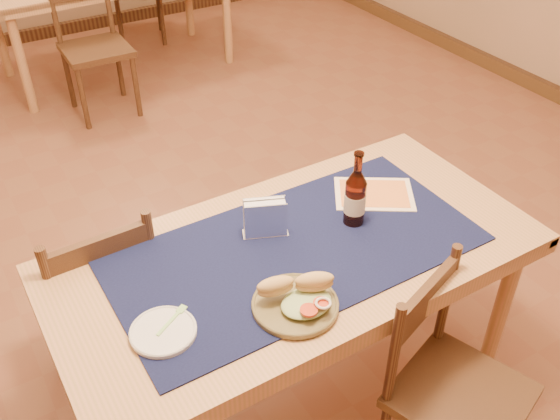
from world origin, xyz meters
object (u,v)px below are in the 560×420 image
chair_main_far (102,297)px  beer_bottle (355,197)px  chair_main_near (451,386)px  napkin_holder (265,219)px  main_table (296,269)px  sandwich_plate (298,300)px

chair_main_far → beer_bottle: bearing=-27.6°
chair_main_near → napkin_holder: bearing=116.5°
main_table → sandwich_plate: bearing=-121.4°
main_table → beer_bottle: bearing=4.7°
sandwich_plate → napkin_holder: 0.35m
chair_main_far → chair_main_near: chair_main_far is taller
chair_main_far → chair_main_near: bearing=-49.0°
sandwich_plate → beer_bottle: (0.38, 0.24, 0.08)m
chair_main_near → beer_bottle: (-0.02, 0.53, 0.42)m
sandwich_plate → napkin_holder: size_ratio=1.60×
napkin_holder → chair_main_far: bearing=147.9°
chair_main_far → chair_main_near: 1.26m
main_table → chair_main_far: (-0.56, 0.44, -0.22)m
main_table → sandwich_plate: size_ratio=6.23×
sandwich_plate → beer_bottle: 0.46m
chair_main_far → napkin_holder: napkin_holder is taller
napkin_holder → sandwich_plate: bearing=-104.7°
chair_main_far → beer_bottle: 1.00m
sandwich_plate → napkin_holder: bearing=75.3°
beer_bottle → napkin_holder: (-0.29, 0.10, -0.04)m
chair_main_near → beer_bottle: bearing=92.4°
sandwich_plate → chair_main_far: bearing=122.7°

